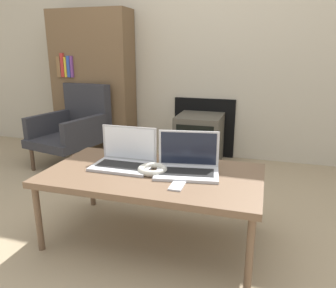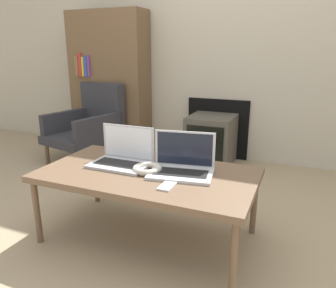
{
  "view_description": "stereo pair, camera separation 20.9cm",
  "coord_description": "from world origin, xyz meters",
  "px_view_note": "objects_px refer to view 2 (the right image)",
  "views": [
    {
      "loc": [
        0.58,
        -1.52,
        1.09
      ],
      "look_at": [
        0.0,
        0.4,
        0.5
      ],
      "focal_mm": 35.0,
      "sensor_mm": 36.0,
      "label": 1
    },
    {
      "loc": [
        0.78,
        -1.45,
        1.09
      ],
      "look_at": [
        0.0,
        0.4,
        0.5
      ],
      "focal_mm": 35.0,
      "sensor_mm": 36.0,
      "label": 2
    }
  ],
  "objects_px": {
    "laptop_left": "(123,156)",
    "phone": "(168,185)",
    "laptop_right": "(182,165)",
    "headphones": "(147,169)",
    "tv": "(211,140)",
    "armchair": "(90,123)"
  },
  "relations": [
    {
      "from": "laptop_right",
      "to": "armchair",
      "type": "height_order",
      "value": "armchair"
    },
    {
      "from": "phone",
      "to": "laptop_right",
      "type": "bearing_deg",
      "value": 89.57
    },
    {
      "from": "tv",
      "to": "laptop_right",
      "type": "bearing_deg",
      "value": -81.35
    },
    {
      "from": "laptop_left",
      "to": "headphones",
      "type": "height_order",
      "value": "laptop_left"
    },
    {
      "from": "headphones",
      "to": "tv",
      "type": "xyz_separation_m",
      "value": [
        -0.02,
        1.43,
        -0.2
      ]
    },
    {
      "from": "headphones",
      "to": "armchair",
      "type": "distance_m",
      "value": 1.66
    },
    {
      "from": "laptop_left",
      "to": "armchair",
      "type": "height_order",
      "value": "armchair"
    },
    {
      "from": "tv",
      "to": "phone",
      "type": "bearing_deg",
      "value": -82.51
    },
    {
      "from": "headphones",
      "to": "armchair",
      "type": "relative_size",
      "value": 0.22
    },
    {
      "from": "headphones",
      "to": "tv",
      "type": "bearing_deg",
      "value": 90.82
    },
    {
      "from": "headphones",
      "to": "phone",
      "type": "relative_size",
      "value": 1.27
    },
    {
      "from": "headphones",
      "to": "phone",
      "type": "xyz_separation_m",
      "value": [
        0.19,
        -0.14,
        -0.01
      ]
    },
    {
      "from": "laptop_right",
      "to": "phone",
      "type": "xyz_separation_m",
      "value": [
        -0.0,
        -0.2,
        -0.04
      ]
    },
    {
      "from": "laptop_right",
      "to": "tv",
      "type": "height_order",
      "value": "laptop_right"
    },
    {
      "from": "laptop_left",
      "to": "phone",
      "type": "relative_size",
      "value": 2.64
    },
    {
      "from": "laptop_left",
      "to": "phone",
      "type": "height_order",
      "value": "laptop_left"
    },
    {
      "from": "laptop_left",
      "to": "laptop_right",
      "type": "relative_size",
      "value": 0.91
    },
    {
      "from": "phone",
      "to": "armchair",
      "type": "bearing_deg",
      "value": 137.36
    },
    {
      "from": "headphones",
      "to": "tv",
      "type": "height_order",
      "value": "tv"
    },
    {
      "from": "phone",
      "to": "headphones",
      "type": "bearing_deg",
      "value": 142.4
    },
    {
      "from": "phone",
      "to": "tv",
      "type": "relative_size",
      "value": 0.27
    },
    {
      "from": "laptop_right",
      "to": "tv",
      "type": "xyz_separation_m",
      "value": [
        -0.21,
        1.37,
        -0.23
      ]
    }
  ]
}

